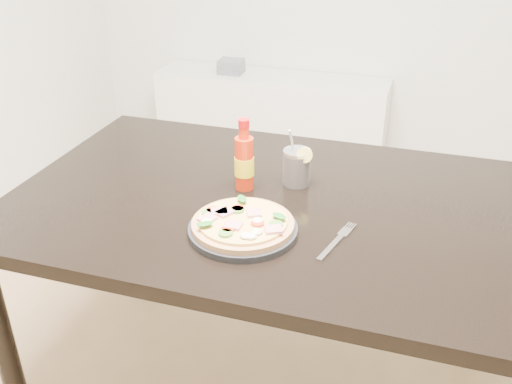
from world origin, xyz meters
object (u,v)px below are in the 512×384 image
(dining_table, at_px, (269,224))
(pizza, at_px, (242,223))
(media_console, at_px, (271,115))
(hot_sauce_bottle, at_px, (244,162))
(fork, at_px, (338,240))
(cola_cup, at_px, (297,168))
(plate, at_px, (243,229))

(dining_table, height_order, pizza, pizza)
(media_console, bearing_deg, hot_sauce_bottle, -76.34)
(dining_table, xyz_separation_m, fork, (0.22, -0.16, 0.09))
(dining_table, bearing_deg, cola_cup, 65.42)
(cola_cup, distance_m, fork, 0.31)
(fork, bearing_deg, hot_sauce_bottle, 162.23)
(hot_sauce_bottle, relative_size, fork, 1.10)
(hot_sauce_bottle, bearing_deg, pizza, -72.83)
(plate, bearing_deg, fork, 7.82)
(pizza, height_order, media_console, pizza)
(hot_sauce_bottle, height_order, media_console, hot_sauce_bottle)
(pizza, distance_m, cola_cup, 0.30)
(plate, relative_size, fork, 1.44)
(hot_sauce_bottle, distance_m, cola_cup, 0.15)
(fork, bearing_deg, plate, -157.25)
(hot_sauce_bottle, bearing_deg, media_console, 103.66)
(dining_table, height_order, fork, fork)
(hot_sauce_bottle, xyz_separation_m, media_console, (-0.45, 1.86, -0.58))
(dining_table, distance_m, hot_sauce_bottle, 0.19)
(dining_table, relative_size, media_console, 1.00)
(plate, bearing_deg, dining_table, 86.14)
(dining_table, bearing_deg, pizza, -94.07)
(hot_sauce_bottle, relative_size, media_console, 0.15)
(hot_sauce_bottle, height_order, cola_cup, hot_sauce_bottle)
(plate, relative_size, cola_cup, 1.55)
(pizza, xyz_separation_m, fork, (0.23, 0.03, -0.02))
(dining_table, bearing_deg, plate, -93.86)
(media_console, bearing_deg, pizza, -75.95)
(hot_sauce_bottle, distance_m, fork, 0.36)
(plate, xyz_separation_m, fork, (0.23, 0.03, -0.01))
(plate, relative_size, hot_sauce_bottle, 1.31)
(pizza, bearing_deg, media_console, 104.05)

